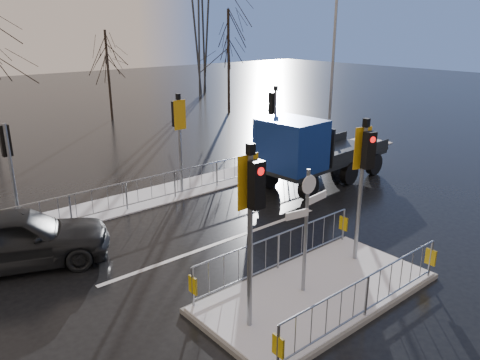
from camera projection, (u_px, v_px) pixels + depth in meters
ground at (317, 295)px, 11.43m from camera, size 120.00×120.00×0.00m
snow_verge at (144, 199)px, 17.69m from camera, size 30.00×2.00×0.04m
lane_markings at (328, 300)px, 11.18m from camera, size 8.00×11.38×0.01m
traffic_island at (317, 280)px, 11.31m from camera, size 6.00×3.04×4.15m
far_kerb_fixtures at (156, 175)px, 17.18m from camera, size 18.00×0.65×3.83m
car_far_lane at (17, 238)px, 12.56m from camera, size 5.18×3.57×1.64m
flatbed_truck at (306, 151)px, 18.49m from camera, size 6.39×2.66×2.90m
tree_far_b at (107, 58)px, 31.24m from camera, size 3.25×3.25×6.14m
tree_far_c at (228, 41)px, 33.62m from camera, size 4.00×4.00×7.55m
street_lamp_right at (334, 66)px, 22.67m from camera, size 1.25×0.18×8.00m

